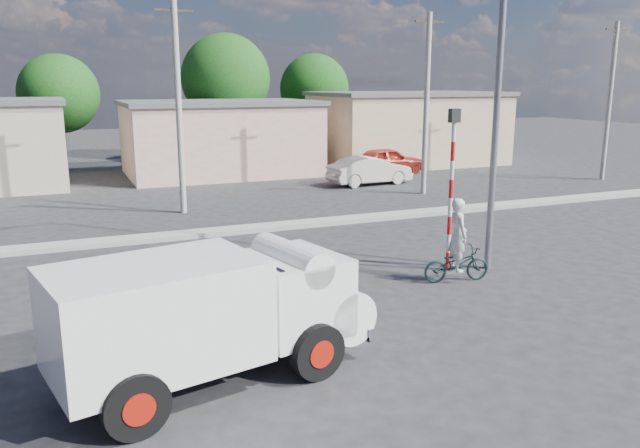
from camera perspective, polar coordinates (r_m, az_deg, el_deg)
name	(u,v)px	position (r m, az deg, el deg)	size (l,w,h in m)	color
ground_plane	(369,303)	(14.72, 4.46, -7.18)	(120.00, 120.00, 0.00)	#262628
median	(263,227)	(21.82, -5.20, -0.32)	(40.00, 0.80, 0.16)	#99968E
truck	(217,311)	(10.78, -9.44, -7.88)	(5.75, 3.10, 2.25)	black
bicycle	(456,264)	(16.43, 12.37, -3.61)	(0.61, 1.76, 0.92)	black
cyclist	(457,246)	(16.30, 12.45, -1.98)	(0.69, 0.45, 1.89)	silver
car_cream	(370,170)	(31.45, 4.56, 4.91)	(1.50, 4.29, 1.41)	beige
car_red	(387,161)	(35.20, 6.14, 5.79)	(1.76, 4.38, 1.49)	#A6271C
traffic_pole	(452,176)	(16.96, 11.95, 4.31)	(0.28, 0.18, 4.36)	red
streetlight	(493,85)	(17.10, 15.55, 12.16)	(2.34, 0.22, 9.00)	slate
building_row	(204,136)	(35.19, -10.60, 7.92)	(37.80, 7.30, 4.44)	beige
tree_row	(124,85)	(41.08, -17.51, 11.99)	(34.13, 7.32, 8.10)	#38281E
utility_poles	(307,106)	(26.13, -1.21, 10.74)	(35.40, 0.24, 8.00)	#99968E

